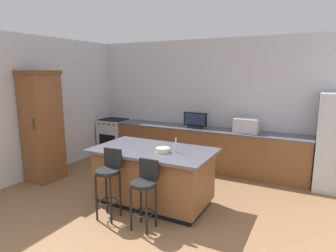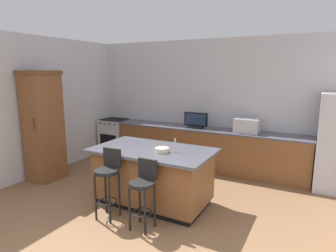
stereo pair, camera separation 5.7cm
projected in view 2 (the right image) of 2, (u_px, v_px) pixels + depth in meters
name	position (u px, v px, depth m)	size (l,w,h in m)	color
wall_back	(216.00, 104.00, 6.44)	(6.46, 0.12, 2.83)	#BCBCC1
wall_left	(37.00, 107.00, 5.85)	(0.12, 4.98, 2.83)	#BCBCC1
counter_back	(206.00, 149.00, 6.33)	(4.27, 0.62, 0.90)	brown
kitchen_island	(153.00, 176.00, 4.63)	(1.91, 1.10, 0.91)	black
range_oven	(115.00, 136.00, 7.47)	(0.70, 0.63, 0.92)	#B7BABF
cabinet_tower	(43.00, 124.00, 5.58)	(0.57, 0.65, 2.14)	brown
microwave	(247.00, 126.00, 5.82)	(0.48, 0.36, 0.29)	#B7BABF
tv_monitor	(196.00, 121.00, 6.27)	(0.53, 0.16, 0.34)	black
sink_faucet_back	(208.00, 122.00, 6.31)	(0.02, 0.02, 0.24)	#B2B2B7
sink_faucet_island	(175.00, 145.00, 4.35)	(0.02, 0.02, 0.22)	#B2B2B7
bar_stool_left	(108.00, 177.00, 4.15)	(0.34, 0.35, 1.02)	black
bar_stool_right	(143.00, 189.00, 3.87)	(0.34, 0.34, 0.95)	black
fruit_bowl	(162.00, 150.00, 4.36)	(0.21, 0.21, 0.07)	beige
cell_phone	(162.00, 149.00, 4.56)	(0.07, 0.15, 0.01)	black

